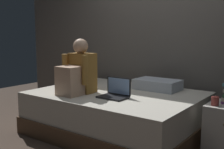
# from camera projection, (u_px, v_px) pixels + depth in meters

# --- Properties ---
(ground_plane) EXTENTS (8.00, 8.00, 0.00)m
(ground_plane) POSITION_uv_depth(u_px,v_px,m) (116.00, 144.00, 3.15)
(ground_plane) COLOR #47382D
(wall_back) EXTENTS (5.60, 0.10, 2.70)m
(wall_back) POSITION_uv_depth(u_px,v_px,m) (166.00, 25.00, 3.91)
(wall_back) COLOR #605B56
(wall_back) RESTS_ON ground_plane
(bed) EXTENTS (2.00, 1.50, 0.52)m
(bed) POSITION_uv_depth(u_px,v_px,m) (117.00, 113.00, 3.47)
(bed) COLOR brown
(bed) RESTS_ON ground_plane
(person_sitting) EXTENTS (0.39, 0.44, 0.66)m
(person_sitting) POSITION_uv_depth(u_px,v_px,m) (78.00, 73.00, 3.34)
(person_sitting) COLOR olive
(person_sitting) RESTS_ON bed
(laptop) EXTENTS (0.32, 0.23, 0.22)m
(laptop) POSITION_uv_depth(u_px,v_px,m) (115.00, 93.00, 3.15)
(laptop) COLOR black
(laptop) RESTS_ON bed
(pillow) EXTENTS (0.56, 0.36, 0.13)m
(pillow) POSITION_uv_depth(u_px,v_px,m) (157.00, 85.00, 3.59)
(pillow) COLOR silver
(pillow) RESTS_ON bed
(mug) EXTENTS (0.08, 0.08, 0.09)m
(mug) POSITION_uv_depth(u_px,v_px,m) (215.00, 101.00, 2.77)
(mug) COLOR #933833
(mug) RESTS_ON nightstand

